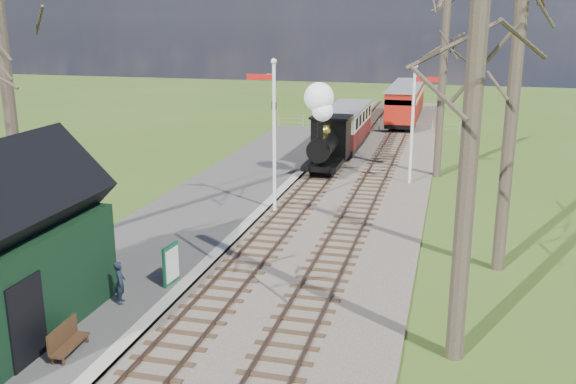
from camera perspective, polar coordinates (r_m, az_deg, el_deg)
name	(u,v)px	position (r m, az deg, el deg)	size (l,w,h in m)	color
distant_hills	(404,228)	(76.51, 10.26, -3.18)	(114.40, 48.00, 22.02)	#385B23
ballast_bed	(347,180)	(31.47, 5.28, 1.07)	(8.00, 60.00, 0.10)	brown
track_near	(321,177)	(31.68, 2.96, 1.31)	(1.60, 60.00, 0.15)	brown
track_far	(374,181)	(31.29, 7.63, 1.01)	(1.60, 60.00, 0.15)	brown
platform	(192,220)	(25.31, -8.54, -2.47)	(5.00, 44.00, 0.20)	#474442
coping_strip	(248,224)	(24.53, -3.58, -2.89)	(0.40, 44.00, 0.21)	#B2AD9E
semaphore_near	(272,125)	(25.43, -1.39, 5.95)	(1.22, 0.24, 6.22)	silver
semaphore_far	(414,115)	(30.50, 11.17, 6.72)	(1.22, 0.24, 5.72)	silver
bare_trees	(286,107)	(19.02, -0.17, 7.61)	(15.51, 22.39, 12.00)	#382D23
fence_line	(366,124)	(45.09, 6.96, 6.01)	(12.60, 0.08, 1.00)	slate
locomotive	(326,133)	(32.40, 3.41, 5.25)	(1.83, 4.28, 4.58)	black
coach	(346,125)	(38.38, 5.19, 5.94)	(2.14, 7.33, 2.25)	black
red_carriage_a	(403,107)	(46.66, 10.16, 7.48)	(2.20, 5.44, 2.31)	black
red_carriage_b	(408,98)	(52.11, 10.66, 8.25)	(2.20, 5.44, 2.31)	black
sign_board	(171,264)	(19.11, -10.35, -6.33)	(0.17, 0.81, 1.19)	#104F2D
bench	(66,339)	(16.10, -19.15, -12.28)	(0.43, 1.27, 0.72)	#412917
person	(120,282)	(18.14, -14.70, -7.79)	(0.43, 0.29, 1.19)	#1A222F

